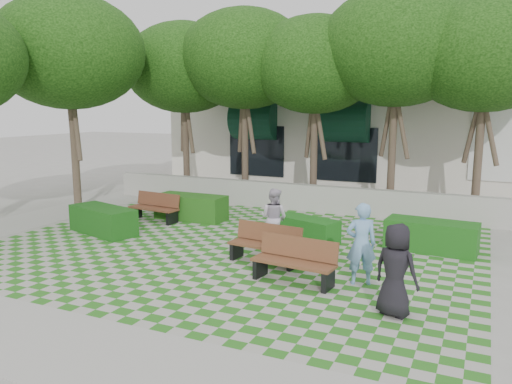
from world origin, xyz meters
The scene contains 17 objects.
ground centered at (0.00, 0.00, 0.00)m, with size 90.00×90.00×0.00m, color gray.
lawn centered at (0.00, 1.00, 0.01)m, with size 12.00×12.00×0.00m, color #2B721E.
sidewalk_south centered at (0.00, -4.70, 0.01)m, with size 16.00×2.00×0.01m, color #9E9B93.
sidewalk_west centered at (-7.20, 1.00, 0.01)m, with size 2.00×12.00×0.01m, color #9E9B93.
retaining_wall centered at (0.00, 6.20, 0.45)m, with size 15.00×0.36×0.90m, color #9E9B93.
bench_east centered at (2.36, -0.64, 0.44)m, with size 1.77×0.75×0.91m.
bench_mid centered at (1.30, 0.29, 0.42)m, with size 1.73×0.74×0.88m.
bench_west centered at (-3.53, 2.70, 0.42)m, with size 1.71×0.72×0.87m.
hedge_east centered at (4.64, 2.88, 0.38)m, with size 2.16×0.87×0.76m, color #164D14.
hedge_midright centered at (1.51, 2.51, 0.31)m, with size 1.76×0.70×0.62m, color #154F15.
hedge_midleft centered at (-2.63, 3.36, 0.39)m, with size 2.24×0.90×0.78m, color #1C4D14.
hedge_west centered at (-3.94, 0.82, 0.38)m, with size 2.15×0.86×0.75m, color #134612.
person_blue centered at (3.59, -0.19, 0.84)m, with size 0.61×0.40×1.67m, color #74A5D5.
person_dark centered at (4.48, -1.45, 0.81)m, with size 0.79×0.51×1.62m, color black.
person_white centered at (0.98, 1.55, 0.76)m, with size 0.74×0.58×1.52m, color silver.
tree_row centered at (-1.86, 5.95, 5.18)m, with size 17.70×13.40×7.41m.
building centered at (0.93, 14.08, 2.52)m, with size 18.00×8.92×5.15m.
Camera 1 is at (5.73, -9.79, 3.54)m, focal length 35.00 mm.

